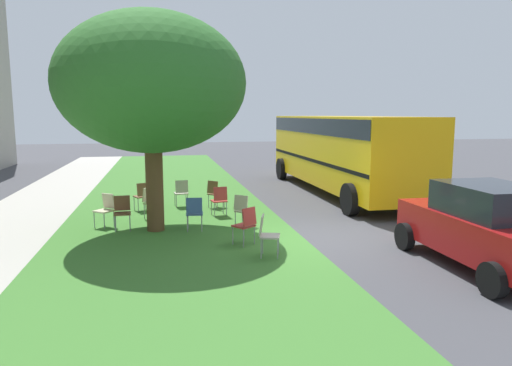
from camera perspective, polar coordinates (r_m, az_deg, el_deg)
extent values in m
plane|color=#424247|center=(11.40, 6.97, -6.75)|extent=(80.00, 80.00, 0.00)
cube|color=#3D752D|center=(10.85, -9.43, -7.57)|extent=(48.00, 6.00, 0.01)
cylinder|color=brown|center=(12.18, -12.23, 0.34)|extent=(0.44, 0.44, 2.60)
ellipsoid|color=#2D6B28|center=(12.09, -12.59, 11.78)|extent=(4.68, 4.68, 3.46)
cube|color=beige|center=(13.80, -12.46, -2.37)|extent=(0.55, 0.54, 0.04)
cube|color=beige|center=(13.84, -13.16, -1.35)|extent=(0.40, 0.25, 0.40)
cylinder|color=gray|center=(13.61, -12.13, -3.49)|extent=(0.02, 0.02, 0.42)
cylinder|color=gray|center=(13.93, -11.47, -3.20)|extent=(0.02, 0.02, 0.42)
cylinder|color=gray|center=(13.76, -13.40, -3.40)|extent=(0.02, 0.02, 0.42)
cylinder|color=gray|center=(14.07, -12.72, -3.12)|extent=(0.02, 0.02, 0.42)
cube|color=beige|center=(12.37, -1.40, -3.40)|extent=(0.58, 0.58, 0.04)
cube|color=beige|center=(12.18, -1.85, -2.44)|extent=(0.33, 0.35, 0.40)
cylinder|color=gray|center=(12.47, -0.27, -4.38)|extent=(0.02, 0.02, 0.42)
cylinder|color=gray|center=(12.66, -1.67, -4.19)|extent=(0.02, 0.02, 0.42)
cylinder|color=gray|center=(12.19, -1.10, -4.68)|extent=(0.02, 0.02, 0.42)
cylinder|color=gray|center=(12.38, -2.52, -4.49)|extent=(0.02, 0.02, 0.42)
cube|color=#B7332D|center=(13.83, -4.53, -2.18)|extent=(0.46, 0.48, 0.04)
cube|color=#B7332D|center=(13.62, -4.34, -1.31)|extent=(0.15, 0.41, 0.40)
cylinder|color=gray|center=(14.08, -4.01, -2.93)|extent=(0.02, 0.02, 0.42)
cylinder|color=gray|center=(13.99, -5.42, -3.02)|extent=(0.02, 0.02, 0.42)
cylinder|color=gray|center=(13.76, -3.61, -3.19)|extent=(0.02, 0.02, 0.42)
cylinder|color=gray|center=(13.66, -5.06, -3.29)|extent=(0.02, 0.02, 0.42)
cube|color=brown|center=(12.51, -15.92, -3.59)|extent=(0.42, 0.44, 0.04)
cube|color=brown|center=(12.64, -15.95, -2.36)|extent=(0.11, 0.40, 0.40)
cylinder|color=gray|center=(12.40, -16.72, -4.81)|extent=(0.02, 0.02, 0.42)
cylinder|color=gray|center=(12.39, -15.05, -4.75)|extent=(0.02, 0.02, 0.42)
cylinder|color=gray|center=(12.73, -16.67, -4.47)|extent=(0.02, 0.02, 0.42)
cylinder|color=gray|center=(12.72, -15.05, -4.41)|extent=(0.02, 0.02, 0.42)
cube|color=brown|center=(14.95, -13.73, -1.60)|extent=(0.53, 0.54, 0.04)
cube|color=brown|center=(14.74, -13.50, -0.78)|extent=(0.24, 0.40, 0.40)
cylinder|color=gray|center=(15.21, -13.30, -2.29)|extent=(0.02, 0.02, 0.42)
cylinder|color=gray|center=(15.08, -14.57, -2.42)|extent=(0.02, 0.02, 0.42)
cylinder|color=gray|center=(14.90, -12.81, -2.50)|extent=(0.02, 0.02, 0.42)
cylinder|color=gray|center=(14.77, -14.10, -2.63)|extent=(0.02, 0.02, 0.42)
cube|color=brown|center=(15.02, -4.84, -1.34)|extent=(0.58, 0.58, 0.04)
cube|color=brown|center=(14.84, -5.31, -0.52)|extent=(0.35, 0.33, 0.40)
cylinder|color=gray|center=(15.07, -3.89, -2.18)|extent=(0.02, 0.02, 0.42)
cylinder|color=gray|center=(15.30, -4.93, -2.03)|extent=(0.02, 0.02, 0.42)
cylinder|color=gray|center=(14.82, -4.73, -2.37)|extent=(0.02, 0.02, 0.42)
cylinder|color=gray|center=(15.05, -5.78, -2.22)|extent=(0.02, 0.02, 0.42)
cube|color=#ADA393|center=(9.85, 1.71, -6.46)|extent=(0.52, 0.51, 0.04)
cube|color=#ADA393|center=(9.81, 0.67, -5.08)|extent=(0.41, 0.20, 0.40)
cylinder|color=gray|center=(9.73, 2.64, -8.05)|extent=(0.02, 0.02, 0.42)
cylinder|color=gray|center=(10.08, 2.75, -7.48)|extent=(0.02, 0.02, 0.42)
cylinder|color=gray|center=(9.76, 0.63, -8.00)|extent=(0.02, 0.02, 0.42)
cylinder|color=gray|center=(10.10, 0.81, -7.43)|extent=(0.02, 0.02, 0.42)
cube|color=#B7332D|center=(10.74, -1.51, -5.21)|extent=(0.57, 0.57, 0.04)
cube|color=#B7332D|center=(10.57, -0.81, -4.10)|extent=(0.30, 0.37, 0.40)
cylinder|color=gray|center=(11.04, -1.49, -6.06)|extent=(0.02, 0.02, 0.42)
cylinder|color=gray|center=(10.79, -2.83, -6.41)|extent=(0.02, 0.02, 0.42)
cylinder|color=gray|center=(10.81, -0.19, -6.37)|extent=(0.02, 0.02, 0.42)
cylinder|color=gray|center=(10.56, -1.53, -6.73)|extent=(0.02, 0.02, 0.42)
cube|color=#ADA393|center=(15.32, -9.08, -1.23)|extent=(0.44, 0.46, 0.04)
cube|color=#ADA393|center=(15.10, -9.00, -0.44)|extent=(0.13, 0.41, 0.40)
cylinder|color=gray|center=(15.55, -8.50, -1.93)|extent=(0.02, 0.02, 0.42)
cylinder|color=gray|center=(15.50, -9.81, -1.99)|extent=(0.02, 0.02, 0.42)
cylinder|color=gray|center=(15.22, -8.30, -2.15)|extent=(0.02, 0.02, 0.42)
cylinder|color=gray|center=(15.17, -9.64, -2.21)|extent=(0.02, 0.02, 0.42)
cube|color=#335184|center=(12.14, -7.46, -3.69)|extent=(0.44, 0.46, 0.04)
cube|color=#335184|center=(11.92, -7.51, -2.74)|extent=(0.13, 0.41, 0.40)
cylinder|color=gray|center=(12.36, -6.58, -4.56)|extent=(0.02, 0.02, 0.42)
cylinder|color=gray|center=(12.37, -8.25, -4.58)|extent=(0.02, 0.02, 0.42)
cylinder|color=gray|center=(12.02, -6.61, -4.92)|extent=(0.02, 0.02, 0.42)
cylinder|color=gray|center=(12.04, -8.33, -4.94)|extent=(0.02, 0.02, 0.42)
cube|color=beige|center=(12.99, -17.99, -3.24)|extent=(0.58, 0.58, 0.04)
cube|color=beige|center=(13.07, -17.47, -2.08)|extent=(0.32, 0.36, 0.40)
cylinder|color=gray|center=(13.06, -19.04, -4.26)|extent=(0.02, 0.02, 0.42)
cylinder|color=gray|center=(12.80, -17.94, -4.46)|extent=(0.02, 0.02, 0.42)
cylinder|color=gray|center=(13.28, -17.95, -4.01)|extent=(0.02, 0.02, 0.42)
cylinder|color=gray|center=(13.03, -16.86, -4.19)|extent=(0.02, 0.02, 0.42)
cube|color=maroon|center=(10.12, 25.89, -5.51)|extent=(3.70, 1.64, 0.76)
cube|color=#1E232B|center=(9.87, 26.65, -2.03)|extent=(1.90, 1.44, 0.64)
cylinder|color=black|center=(10.87, 17.59, -6.20)|extent=(0.60, 0.18, 0.60)
cylinder|color=black|center=(11.80, 25.03, -5.47)|extent=(0.60, 0.18, 0.60)
cylinder|color=black|center=(8.64, 26.76, -10.48)|extent=(0.60, 0.18, 0.60)
cube|color=yellow|center=(18.09, 10.23, 4.00)|extent=(10.40, 2.44, 2.50)
cube|color=black|center=(18.12, 10.20, 2.89)|extent=(10.30, 2.46, 0.12)
cube|color=black|center=(18.05, 10.30, 6.85)|extent=(10.30, 2.46, 0.56)
cylinder|color=black|center=(21.60, 3.11, 1.73)|extent=(0.96, 0.28, 0.96)
cylinder|color=black|center=(22.37, 9.37, 1.86)|extent=(0.96, 0.28, 0.96)
cylinder|color=black|center=(14.08, 11.35, -1.96)|extent=(0.96, 0.28, 0.96)
cylinder|color=black|center=(15.23, 20.12, -1.53)|extent=(0.96, 0.28, 0.96)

